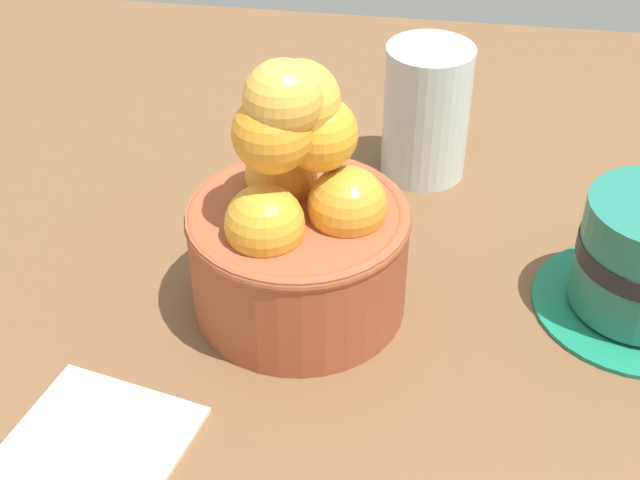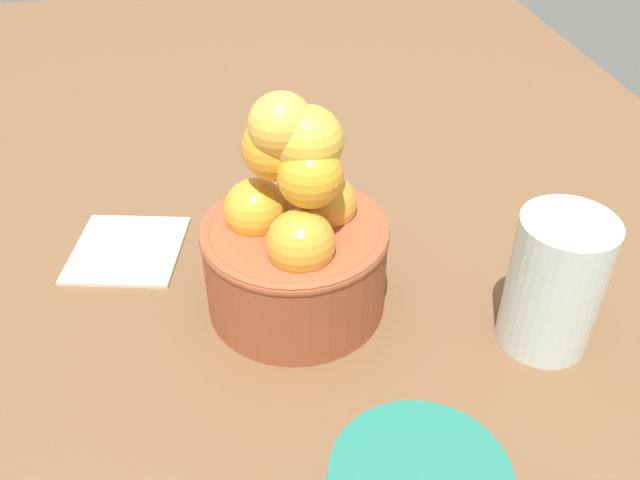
# 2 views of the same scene
# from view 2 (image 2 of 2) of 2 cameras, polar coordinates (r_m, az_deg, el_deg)

# --- Properties ---
(ground_plane) EXTENTS (1.52, 0.89, 0.03)m
(ground_plane) POSITION_cam_2_polar(r_m,az_deg,el_deg) (0.52, -1.93, -6.47)
(ground_plane) COLOR brown
(terracotta_bowl) EXTENTS (0.13, 0.13, 0.17)m
(terracotta_bowl) POSITION_cam_2_polar(r_m,az_deg,el_deg) (0.47, -2.11, 0.15)
(terracotta_bowl) COLOR #9E4C2D
(terracotta_bowl) RESTS_ON ground_plane
(water_glass) EXTENTS (0.06, 0.06, 0.10)m
(water_glass) POSITION_cam_2_polar(r_m,az_deg,el_deg) (0.48, 19.10, -3.44)
(water_glass) COLOR silver
(water_glass) RESTS_ON ground_plane
(folded_napkin) EXTENTS (0.11, 0.10, 0.01)m
(folded_napkin) POSITION_cam_2_polar(r_m,az_deg,el_deg) (0.58, -15.89, -0.66)
(folded_napkin) COLOR beige
(folded_napkin) RESTS_ON ground_plane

